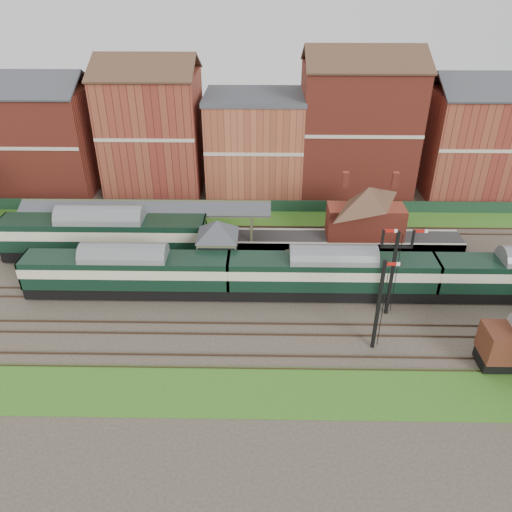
{
  "coord_description": "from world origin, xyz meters",
  "views": [
    {
      "loc": [
        1.29,
        -37.69,
        26.23
      ],
      "look_at": [
        0.6,
        2.0,
        3.0
      ],
      "focal_mm": 35.0,
      "sensor_mm": 36.0,
      "label": 1
    }
  ],
  "objects_px": {
    "signal_box": "(218,247)",
    "semaphore_bracket": "(394,268)",
    "dmu_train": "(332,273)",
    "platform_railcar": "(104,234)"
  },
  "relations": [
    {
      "from": "signal_box",
      "to": "semaphore_bracket",
      "type": "distance_m",
      "value": 16.16
    },
    {
      "from": "signal_box",
      "to": "dmu_train",
      "type": "bearing_deg",
      "value": -17.37
    },
    {
      "from": "semaphore_bracket",
      "to": "platform_railcar",
      "type": "bearing_deg",
      "value": 161.5
    },
    {
      "from": "semaphore_bracket",
      "to": "dmu_train",
      "type": "bearing_deg",
      "value": 151.74
    },
    {
      "from": "signal_box",
      "to": "semaphore_bracket",
      "type": "xyz_separation_m",
      "value": [
        15.04,
        -5.75,
        1.44
      ]
    },
    {
      "from": "signal_box",
      "to": "platform_railcar",
      "type": "height_order",
      "value": "signal_box"
    },
    {
      "from": "dmu_train",
      "to": "platform_railcar",
      "type": "bearing_deg",
      "value": 163.71
    },
    {
      "from": "signal_box",
      "to": "semaphore_bracket",
      "type": "height_order",
      "value": "semaphore_bracket"
    },
    {
      "from": "semaphore_bracket",
      "to": "dmu_train",
      "type": "distance_m",
      "value": 5.7
    },
    {
      "from": "signal_box",
      "to": "semaphore_bracket",
      "type": "bearing_deg",
      "value": -20.92
    }
  ]
}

